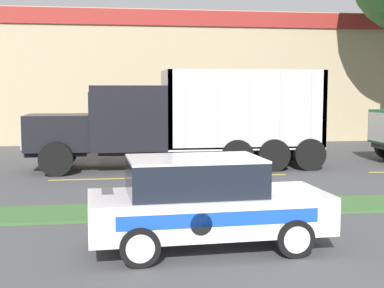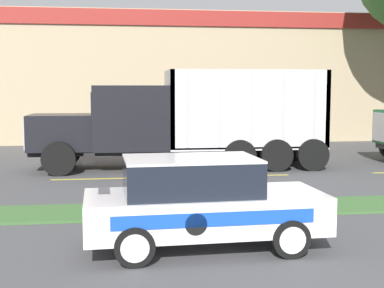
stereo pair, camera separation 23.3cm
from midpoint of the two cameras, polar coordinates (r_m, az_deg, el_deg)
grass_verge at (r=12.98m, az=5.43°, el=-6.82°), size 120.00×1.70×0.06m
centre_line_3 at (r=17.46m, az=-10.56°, el=-3.68°), size 2.40×0.14×0.01m
centre_line_4 at (r=17.98m, az=6.92°, el=-3.35°), size 2.40×0.14×0.01m
dump_truck_lead at (r=19.29m, az=-3.07°, el=2.08°), size 10.54×2.74×3.55m
rally_car at (r=9.69m, az=1.60°, el=-6.16°), size 4.36×2.02×1.70m
store_building_backdrop at (r=33.92m, az=-4.73°, el=6.91°), size 38.98×12.10×6.96m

